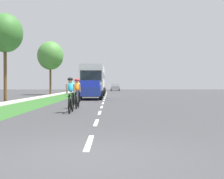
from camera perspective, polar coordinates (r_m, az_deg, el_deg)
ground_plane at (r=25.24m, az=-1.50°, el=-1.97°), size 120.00×120.00×0.00m
grass_verge at (r=25.73m, az=-11.75°, el=-1.92°), size 2.52×70.00×0.01m
sidewalk_concrete at (r=26.17m, az=-15.84°, el=-1.89°), size 1.29×70.00×0.10m
lane_markings_center at (r=29.24m, az=-1.36°, el=-1.57°), size 0.12×54.30×0.01m
cyclist_lead at (r=13.60m, az=-7.79°, el=-0.97°), size 0.42×1.72×1.58m
cyclist_trailing at (r=16.11m, az=-6.60°, el=-0.68°), size 0.42×1.72×1.58m
pickup_blue at (r=26.12m, az=-4.20°, el=-0.06°), size 2.22×5.10×1.64m
bus_white at (r=37.28m, az=-3.48°, el=1.99°), size 2.78×11.60×3.48m
suv_red at (r=54.36m, az=-2.37°, el=0.54°), size 2.15×4.70×1.79m
sedan_silver at (r=66.66m, az=0.61°, el=0.45°), size 1.98×4.30×1.52m
street_tree_near at (r=24.41m, az=-19.62°, el=9.99°), size 2.67×2.67×6.64m
street_tree_far at (r=38.95m, az=-11.60°, el=6.29°), size 3.27×3.27×6.76m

